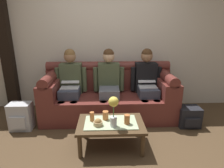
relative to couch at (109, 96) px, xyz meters
The scene contains 15 objects.
ground_plane 1.23m from the couch, 90.00° to the right, with size 14.00×14.00×0.00m, color #4C3823.
back_wall_patterned 1.20m from the couch, 90.00° to the left, with size 6.00×0.12×2.90m, color beige.
timber_pillar 2.22m from the couch, 167.80° to the left, with size 0.20×0.20×2.90m, color black.
couch is the anchor object (origin of this frame).
person_left 0.74m from the couch, behind, with size 0.56×0.67×1.22m.
person_middle 0.29m from the couch, 90.00° to the right, with size 0.56×0.67×1.22m.
person_right 0.74m from the couch, ahead, with size 0.56×0.67×1.22m.
coffee_table 0.98m from the couch, 90.00° to the right, with size 0.89×0.57×0.37m.
flower_vase 1.11m from the couch, 88.35° to the right, with size 0.13×0.13×0.40m.
snack_bowl 1.07m from the couch, 99.04° to the right, with size 0.12×0.12×0.10m.
cup_near_left 1.05m from the couch, 78.35° to the right, with size 0.08×0.08×0.12m, color #B26633.
cup_near_right 0.97m from the couch, 105.10° to the right, with size 0.06×0.06×0.13m, color #B26633.
cup_far_center 0.90m from the couch, 94.41° to the right, with size 0.08×0.08×0.12m, color #B26633.
backpack_left 1.50m from the couch, 161.92° to the right, with size 0.34×0.28×0.44m.
backpack_right 1.40m from the couch, 19.57° to the right, with size 0.35×0.32×0.33m.
Camera 1 is at (-0.07, -2.07, 1.60)m, focal length 30.30 mm.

